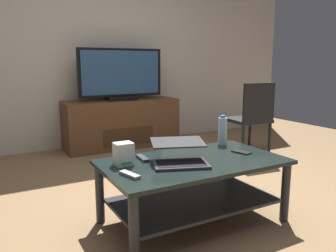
{
  "coord_description": "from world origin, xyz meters",
  "views": [
    {
      "loc": [
        -1.35,
        -2.13,
        1.11
      ],
      "look_at": [
        -0.05,
        0.23,
        0.6
      ],
      "focal_mm": 35.84,
      "sensor_mm": 36.0,
      "label": 1
    }
  ],
  "objects_px": {
    "television": "(121,75)",
    "water_bottle_near": "(222,131)",
    "laptop": "(179,155)",
    "cell_phone": "(241,152)",
    "tv_remote": "(142,158)",
    "media_cabinet": "(122,123)",
    "soundbar_remote": "(130,175)",
    "router_box": "(124,154)",
    "coffee_table": "(193,179)",
    "dining_chair": "(252,116)"
  },
  "relations": [
    {
      "from": "coffee_table",
      "to": "cell_phone",
      "type": "relative_size",
      "value": 8.93
    },
    {
      "from": "cell_phone",
      "to": "soundbar_remote",
      "type": "distance_m",
      "value": 0.94
    },
    {
      "from": "soundbar_remote",
      "to": "coffee_table",
      "type": "bearing_deg",
      "value": -2.52
    },
    {
      "from": "coffee_table",
      "to": "water_bottle_near",
      "type": "distance_m",
      "value": 0.58
    },
    {
      "from": "water_bottle_near",
      "to": "laptop",
      "type": "bearing_deg",
      "value": -153.41
    },
    {
      "from": "television",
      "to": "soundbar_remote",
      "type": "xyz_separation_m",
      "value": [
        -0.87,
        -2.38,
        -0.49
      ]
    },
    {
      "from": "media_cabinet",
      "to": "cell_phone",
      "type": "height_order",
      "value": "media_cabinet"
    },
    {
      "from": "dining_chair",
      "to": "laptop",
      "type": "xyz_separation_m",
      "value": [
        -1.66,
        -1.11,
        0.01
      ]
    },
    {
      "from": "media_cabinet",
      "to": "soundbar_remote",
      "type": "relative_size",
      "value": 9.38
    },
    {
      "from": "coffee_table",
      "to": "television",
      "type": "relative_size",
      "value": 1.11
    },
    {
      "from": "laptop",
      "to": "cell_phone",
      "type": "relative_size",
      "value": 3.22
    },
    {
      "from": "media_cabinet",
      "to": "router_box",
      "type": "distance_m",
      "value": 2.33
    },
    {
      "from": "media_cabinet",
      "to": "soundbar_remote",
      "type": "distance_m",
      "value": 2.56
    },
    {
      "from": "soundbar_remote",
      "to": "cell_phone",
      "type": "bearing_deg",
      "value": -8.05
    },
    {
      "from": "coffee_table",
      "to": "soundbar_remote",
      "type": "distance_m",
      "value": 0.54
    },
    {
      "from": "water_bottle_near",
      "to": "cell_phone",
      "type": "distance_m",
      "value": 0.3
    },
    {
      "from": "media_cabinet",
      "to": "router_box",
      "type": "relative_size",
      "value": 10.05
    },
    {
      "from": "laptop",
      "to": "router_box",
      "type": "height_order",
      "value": "router_box"
    },
    {
      "from": "dining_chair",
      "to": "media_cabinet",
      "type": "bearing_deg",
      "value": 134.12
    },
    {
      "from": "coffee_table",
      "to": "tv_remote",
      "type": "xyz_separation_m",
      "value": [
        -0.3,
        0.18,
        0.15
      ]
    },
    {
      "from": "media_cabinet",
      "to": "television",
      "type": "xyz_separation_m",
      "value": [
        -0.0,
        -0.02,
        0.64
      ]
    },
    {
      "from": "coffee_table",
      "to": "soundbar_remote",
      "type": "xyz_separation_m",
      "value": [
        -0.51,
        -0.1,
        0.15
      ]
    },
    {
      "from": "cell_phone",
      "to": "media_cabinet",
      "type": "bearing_deg",
      "value": 76.6
    },
    {
      "from": "water_bottle_near",
      "to": "router_box",
      "type": "bearing_deg",
      "value": -171.25
    },
    {
      "from": "media_cabinet",
      "to": "soundbar_remote",
      "type": "xyz_separation_m",
      "value": [
        -0.87,
        -2.4,
        0.15
      ]
    },
    {
      "from": "television",
      "to": "router_box",
      "type": "bearing_deg",
      "value": -110.9
    },
    {
      "from": "dining_chair",
      "to": "water_bottle_near",
      "type": "bearing_deg",
      "value": -142.67
    },
    {
      "from": "soundbar_remote",
      "to": "water_bottle_near",
      "type": "bearing_deg",
      "value": 7.19
    },
    {
      "from": "media_cabinet",
      "to": "tv_remote",
      "type": "distance_m",
      "value": 2.22
    },
    {
      "from": "laptop",
      "to": "water_bottle_near",
      "type": "height_order",
      "value": "water_bottle_near"
    },
    {
      "from": "media_cabinet",
      "to": "tv_remote",
      "type": "xyz_separation_m",
      "value": [
        -0.66,
        -2.11,
        0.15
      ]
    },
    {
      "from": "television",
      "to": "water_bottle_near",
      "type": "bearing_deg",
      "value": -87.28
    },
    {
      "from": "dining_chair",
      "to": "tv_remote",
      "type": "xyz_separation_m",
      "value": [
        -1.83,
        -0.91,
        -0.04
      ]
    },
    {
      "from": "coffee_table",
      "to": "router_box",
      "type": "height_order",
      "value": "router_box"
    },
    {
      "from": "dining_chair",
      "to": "soundbar_remote",
      "type": "bearing_deg",
      "value": -149.75
    },
    {
      "from": "laptop",
      "to": "router_box",
      "type": "xyz_separation_m",
      "value": [
        -0.34,
        0.15,
        0.02
      ]
    },
    {
      "from": "water_bottle_near",
      "to": "tv_remote",
      "type": "height_order",
      "value": "water_bottle_near"
    },
    {
      "from": "television",
      "to": "tv_remote",
      "type": "bearing_deg",
      "value": -107.52
    },
    {
      "from": "tv_remote",
      "to": "soundbar_remote",
      "type": "bearing_deg",
      "value": -122.29
    },
    {
      "from": "coffee_table",
      "to": "cell_phone",
      "type": "bearing_deg",
      "value": -1.14
    },
    {
      "from": "coffee_table",
      "to": "laptop",
      "type": "relative_size",
      "value": 2.77
    },
    {
      "from": "dining_chair",
      "to": "router_box",
      "type": "height_order",
      "value": "dining_chair"
    },
    {
      "from": "tv_remote",
      "to": "soundbar_remote",
      "type": "relative_size",
      "value": 1.0
    },
    {
      "from": "television",
      "to": "water_bottle_near",
      "type": "relative_size",
      "value": 4.7
    },
    {
      "from": "router_box",
      "to": "water_bottle_near",
      "type": "xyz_separation_m",
      "value": [
        0.92,
        0.14,
        0.04
      ]
    },
    {
      "from": "tv_remote",
      "to": "soundbar_remote",
      "type": "xyz_separation_m",
      "value": [
        -0.21,
        -0.28,
        0.0
      ]
    },
    {
      "from": "tv_remote",
      "to": "coffee_table",
      "type": "bearing_deg",
      "value": -26.8
    },
    {
      "from": "coffee_table",
      "to": "laptop",
      "type": "distance_m",
      "value": 0.23
    },
    {
      "from": "water_bottle_near",
      "to": "media_cabinet",
      "type": "bearing_deg",
      "value": 92.69
    },
    {
      "from": "water_bottle_near",
      "to": "tv_remote",
      "type": "bearing_deg",
      "value": -173.46
    }
  ]
}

